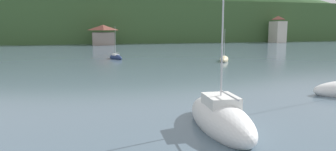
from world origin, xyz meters
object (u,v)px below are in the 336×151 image
at_px(sailboat_far_3, 116,57).
at_px(sailboat_far_7, 224,59).
at_px(shore_building_westcentral, 278,30).
at_px(sailboat_mid_10, 220,118).
at_px(shore_building_west, 103,35).

xyz_separation_m(sailboat_far_3, sailboat_far_7, (16.64, -8.17, -0.01)).
bearing_deg(shore_building_westcentral, sailboat_mid_10, -125.69).
height_order(shore_building_west, sailboat_mid_10, sailboat_mid_10).
bearing_deg(shore_building_westcentral, shore_building_west, -179.57).
distance_m(sailboat_far_7, sailboat_mid_10, 35.12).
distance_m(sailboat_far_3, sailboat_far_7, 18.53).
xyz_separation_m(sailboat_far_3, sailboat_mid_10, (1.49, -39.86, 0.25)).
distance_m(shore_building_westcentral, sailboat_far_7, 70.67).
relative_size(sailboat_far_7, sailboat_mid_10, 0.54).
bearing_deg(sailboat_mid_10, sailboat_far_7, -21.19).
relative_size(shore_building_westcentral, sailboat_far_3, 1.60).
height_order(sailboat_far_3, sailboat_mid_10, sailboat_mid_10).
bearing_deg(sailboat_mid_10, shore_building_west, 4.76).
xyz_separation_m(shore_building_west, shore_building_westcentral, (61.76, 0.47, 1.57)).
xyz_separation_m(shore_building_west, sailboat_far_3, (-0.89, -44.82, -2.76)).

